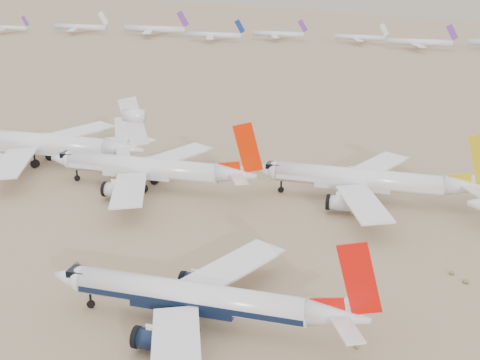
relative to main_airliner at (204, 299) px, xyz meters
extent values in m
plane|color=#82674B|center=(-0.44, -0.64, -4.95)|extent=(7000.00, 7000.00, 0.00)
cylinder|color=silver|center=(-2.31, 0.00, 0.22)|extent=(38.07, 4.50, 4.50)
cube|color=black|center=(-2.31, 0.00, -0.34)|extent=(37.31, 4.57, 1.01)
sphere|color=silver|center=(-21.34, 0.00, 0.22)|extent=(4.50, 4.50, 4.50)
cube|color=black|center=(-22.02, 0.00, 1.46)|extent=(3.15, 2.93, 1.13)
cone|color=silver|center=(21.23, 0.00, 0.56)|extent=(9.52, 4.50, 4.50)
cube|color=silver|center=(0.63, -13.36, -0.57)|extent=(14.70, 23.17, 0.70)
cube|color=silver|center=(23.08, -4.38, 1.12)|extent=(6.04, 7.90, 0.27)
cylinder|color=black|center=(-4.42, -9.36, -2.60)|extent=(5.29, 3.24, 3.24)
cube|color=silver|center=(0.63, 13.36, -0.57)|extent=(14.70, 23.17, 0.70)
cube|color=silver|center=(23.08, 4.38, 1.12)|extent=(6.04, 7.90, 0.27)
cylinder|color=black|center=(-4.42, 9.36, -2.60)|extent=(5.29, 3.24, 3.24)
cube|color=red|center=(23.87, 0.00, 7.12)|extent=(7.22, 0.36, 11.89)
cylinder|color=black|center=(-20.22, 0.00, -4.28)|extent=(1.35, 0.56, 1.35)
cylinder|color=black|center=(-0.72, -3.15, -4.01)|extent=(1.89, 1.13, 1.89)
cylinder|color=black|center=(-0.72, 3.15, -4.01)|extent=(1.89, 1.13, 1.89)
cylinder|color=silver|center=(15.77, 63.95, 0.60)|extent=(39.71, 4.83, 4.83)
cube|color=silver|center=(15.77, 63.95, -0.01)|extent=(38.92, 4.90, 1.09)
sphere|color=silver|center=(-4.09, 63.95, 0.60)|extent=(4.83, 4.83, 4.83)
cube|color=black|center=(-4.81, 63.95, 1.92)|extent=(3.38, 3.14, 1.21)
cone|color=silver|center=(40.31, 63.95, 0.96)|extent=(9.93, 4.83, 4.83)
cube|color=silver|center=(18.83, 49.95, -0.25)|extent=(15.34, 24.17, 0.75)
cube|color=silver|center=(42.24, 59.36, 1.56)|extent=(6.30, 8.24, 0.29)
cylinder|color=silver|center=(13.56, 54.12, -2.43)|extent=(5.52, 3.48, 3.48)
cube|color=silver|center=(18.83, 77.94, -0.25)|extent=(15.34, 24.17, 0.75)
cube|color=silver|center=(42.24, 68.53, 1.56)|extent=(6.30, 8.24, 0.29)
cylinder|color=silver|center=(13.56, 73.77, -2.43)|extent=(5.52, 3.48, 3.48)
cylinder|color=black|center=(-2.88, 63.95, -4.23)|extent=(1.45, 0.60, 1.45)
cylinder|color=black|center=(17.42, 60.57, -3.94)|extent=(2.03, 1.21, 2.03)
cylinder|color=black|center=(17.42, 67.33, -3.94)|extent=(2.03, 1.21, 2.03)
cylinder|color=silver|center=(-36.85, 57.08, 0.64)|extent=(39.83, 4.87, 4.87)
cube|color=silver|center=(-36.85, 57.08, 0.04)|extent=(39.03, 4.94, 1.10)
sphere|color=silver|center=(-56.77, 57.08, 0.64)|extent=(4.87, 4.87, 4.87)
cube|color=black|center=(-57.50, 57.08, 1.98)|extent=(3.41, 3.16, 1.22)
cone|color=silver|center=(-12.23, 57.08, 1.01)|extent=(9.96, 4.87, 4.87)
cube|color=silver|center=(-33.78, 43.03, -0.21)|extent=(15.38, 24.24, 0.75)
cube|color=silver|center=(-10.30, 52.48, 1.62)|extent=(6.32, 8.27, 0.29)
cylinder|color=silver|center=(-39.06, 47.21, -2.40)|extent=(5.53, 3.51, 3.51)
cube|color=silver|center=(-33.78, 71.13, -0.21)|extent=(15.38, 24.24, 0.75)
cube|color=silver|center=(-10.30, 61.68, 1.62)|extent=(6.32, 8.27, 0.29)
cylinder|color=silver|center=(-39.06, 66.95, -2.40)|extent=(5.53, 3.51, 3.51)
cube|color=red|center=(-9.47, 57.08, 7.91)|extent=(7.55, 0.39, 12.44)
cylinder|color=black|center=(-55.55, 57.08, -4.22)|extent=(1.46, 0.61, 1.46)
cylinder|color=black|center=(-35.19, 53.67, -3.93)|extent=(2.04, 1.22, 2.04)
cylinder|color=black|center=(-35.19, 60.49, -3.93)|extent=(2.04, 1.22, 2.04)
cylinder|color=silver|center=(-74.10, 67.28, 1.15)|extent=(44.31, 5.31, 5.31)
cube|color=silver|center=(-74.10, 67.28, 0.48)|extent=(43.43, 5.39, 1.19)
cone|color=silver|center=(-46.71, 67.28, 1.54)|extent=(11.08, 5.31, 5.31)
cube|color=silver|center=(-70.67, 51.70, 0.22)|extent=(17.11, 26.97, 0.83)
cube|color=silver|center=(-44.55, 62.17, 2.21)|extent=(7.03, 9.20, 0.32)
cylinder|color=silver|center=(-76.56, 56.35, -2.17)|extent=(6.15, 3.82, 3.82)
cube|color=silver|center=(-70.67, 82.85, 0.22)|extent=(17.11, 26.97, 0.83)
cube|color=silver|center=(-44.55, 72.38, 2.21)|extent=(7.03, 9.20, 0.32)
cylinder|color=silver|center=(-76.56, 78.20, -2.17)|extent=(6.15, 3.82, 3.82)
cube|color=silver|center=(-43.63, 67.28, 9.20)|extent=(8.40, 0.42, 13.84)
cylinder|color=silver|center=(-43.32, 67.28, 10.91)|extent=(5.54, 3.44, 3.44)
cylinder|color=black|center=(-72.25, 63.56, -3.84)|extent=(2.23, 1.33, 2.23)
cylinder|color=black|center=(-72.25, 70.99, -3.84)|extent=(2.23, 1.33, 2.23)
cylinder|color=silver|center=(-266.25, 328.51, -1.04)|extent=(30.73, 3.04, 3.04)
cube|color=#662F95|center=(-251.79, 328.51, 4.10)|extent=(6.12, 0.30, 7.71)
cube|color=silver|center=(-266.25, 320.56, -1.49)|extent=(8.10, 14.15, 0.30)
cube|color=silver|center=(-266.25, 336.46, -1.49)|extent=(8.10, 14.15, 0.30)
cylinder|color=silver|center=(-217.07, 343.16, -0.58)|extent=(39.91, 3.94, 3.94)
cube|color=silver|center=(-198.29, 343.16, 6.09)|extent=(7.95, 0.39, 10.01)
cube|color=silver|center=(-217.07, 332.83, -1.17)|extent=(10.52, 18.37, 0.39)
cube|color=silver|center=(-217.07, 353.49, -1.17)|extent=(10.52, 18.37, 0.39)
cylinder|color=silver|center=(-160.35, 345.05, -0.34)|extent=(44.82, 4.43, 4.43)
cube|color=#662F95|center=(-139.26, 345.05, 7.15)|extent=(8.93, 0.44, 11.24)
cube|color=silver|center=(-160.35, 333.45, -1.00)|extent=(11.81, 20.63, 0.44)
cube|color=silver|center=(-160.35, 356.65, -1.00)|extent=(11.81, 20.63, 0.44)
cylinder|color=silver|center=(-110.87, 328.65, -0.77)|extent=(36.19, 3.58, 3.58)
cube|color=navy|center=(-93.84, 328.65, 5.28)|extent=(7.21, 0.36, 9.08)
cube|color=silver|center=(-110.87, 319.28, -1.30)|extent=(9.54, 16.66, 0.36)
cube|color=silver|center=(-110.87, 338.01, -1.30)|extent=(9.54, 16.66, 0.36)
cylinder|color=silver|center=(-72.80, 346.61, -0.86)|extent=(34.38, 3.40, 3.40)
cube|color=#662F95|center=(-56.62, 346.61, 4.89)|extent=(6.85, 0.34, 8.62)
cube|color=silver|center=(-72.80, 337.71, -1.37)|extent=(9.06, 15.83, 0.34)
cube|color=silver|center=(-72.80, 355.51, -1.37)|extent=(9.06, 15.83, 0.34)
cylinder|color=silver|center=(-19.39, 345.20, -0.98)|extent=(31.82, 3.14, 3.14)
cube|color=silver|center=(-4.42, 345.20, 4.33)|extent=(6.34, 0.31, 7.98)
cube|color=silver|center=(-19.39, 336.96, -1.45)|extent=(8.38, 14.65, 0.31)
cube|color=silver|center=(-19.39, 353.43, -1.45)|extent=(8.38, 14.65, 0.31)
cylinder|color=silver|center=(17.89, 329.96, -0.65)|extent=(38.60, 3.81, 3.81)
cube|color=#662F95|center=(36.06, 329.96, 5.80)|extent=(7.69, 0.38, 9.68)
cube|color=silver|center=(17.89, 319.97, -1.22)|extent=(10.17, 17.77, 0.38)
cube|color=silver|center=(17.89, 339.95, -1.22)|extent=(10.17, 17.77, 0.38)
ellipsoid|color=brown|center=(-30.84, 13.76, -4.66)|extent=(0.98, 0.98, 0.54)
ellipsoid|color=brown|center=(23.96, 0.96, -4.70)|extent=(0.84, 0.84, 0.46)
ellipsoid|color=brown|center=(37.66, 30.26, -4.66)|extent=(0.98, 0.98, 0.54)
ellipsoid|color=brown|center=(40.10, 27.46, -4.61)|extent=(1.13, 1.13, 0.62)
camera|label=1|loc=(32.36, -87.33, 52.00)|focal=50.00mm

